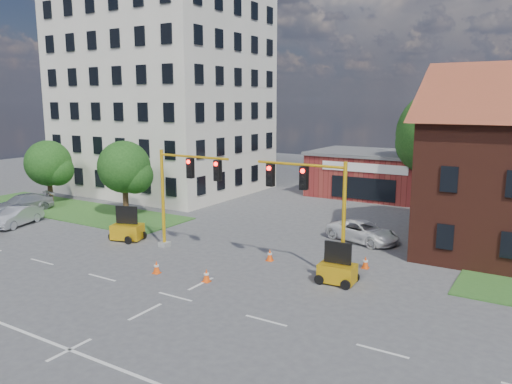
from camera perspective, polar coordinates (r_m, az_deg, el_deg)
ground at (r=24.47m, az=-9.23°, el=-11.73°), size 120.00×120.00×0.00m
grass_verge_nw at (r=45.13m, az=-20.36°, el=-1.91°), size 22.00×6.00×0.08m
lane_markings at (r=22.47m, az=-14.36°, el=-13.99°), size 60.00×36.00×0.01m
office_block at (r=52.35m, az=-10.65°, el=11.50°), size 18.40×15.40×20.60m
brick_shop at (r=49.86m, az=13.69°, el=2.05°), size 12.40×8.40×4.30m
tree_large at (r=44.98m, az=21.18°, el=5.76°), size 8.25×7.85×10.25m
tree_nw_front at (r=40.22m, az=-14.55°, el=2.53°), size 4.30×4.09×6.11m
tree_nw_rear at (r=48.21m, az=-22.42°, el=2.87°), size 4.28×4.07×5.69m
signal_mast_west at (r=30.52m, az=-8.35°, el=0.41°), size 5.30×0.60×6.20m
signal_mast_east at (r=25.91m, az=6.65°, el=-1.34°), size 5.30×0.60×6.20m
trailer_west at (r=34.31m, az=-14.49°, el=-4.23°), size 2.24×1.84×2.20m
trailer_east at (r=25.95m, az=9.28°, el=-8.90°), size 1.88×1.31×2.06m
cone_a at (r=27.63m, az=-11.31°, el=-8.43°), size 0.40×0.40×0.70m
cone_b at (r=29.15m, az=1.59°, el=-7.22°), size 0.40×0.40×0.70m
cone_c at (r=26.01m, az=-5.69°, el=-9.48°), size 0.40×0.40×0.70m
cone_d at (r=28.52m, az=12.40°, el=-7.87°), size 0.40×0.40×0.70m
pickup_white at (r=33.62m, az=12.10°, el=-4.44°), size 5.32×3.55×1.36m
sedan_silver_front at (r=41.06m, az=-25.66°, el=-2.52°), size 2.65×4.53×1.41m
sedan_silver_rear at (r=45.87m, az=-25.18°, el=-1.19°), size 2.95×5.31×1.46m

